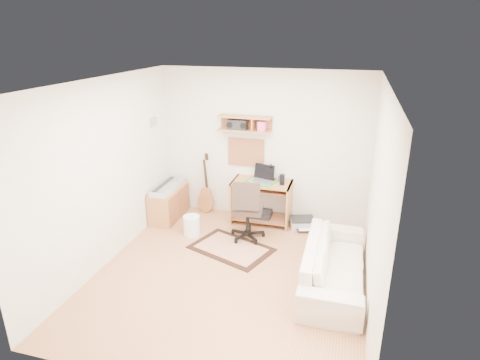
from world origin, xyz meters
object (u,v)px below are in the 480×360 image
(printer, at_px, (302,223))
(cabinet, at_px, (169,203))
(desk, at_px, (261,202))
(task_chair, at_px, (248,209))
(sofa, at_px, (335,257))

(printer, bearing_deg, cabinet, 167.69)
(desk, bearing_deg, cabinet, -170.68)
(task_chair, height_order, sofa, task_chair)
(desk, xyz_separation_m, cabinet, (-1.63, -0.27, -0.10))
(desk, bearing_deg, sofa, -49.14)
(desk, xyz_separation_m, printer, (0.72, -0.02, -0.29))
(printer, relative_size, sofa, 0.21)
(sofa, bearing_deg, task_chair, 57.68)
(desk, height_order, printer, desk)
(desk, distance_m, sofa, 2.04)
(cabinet, bearing_deg, printer, 6.01)
(desk, bearing_deg, task_chair, -96.91)
(cabinet, xyz_separation_m, printer, (2.35, 0.25, -0.19))
(task_chair, relative_size, sofa, 0.53)
(desk, xyz_separation_m, task_chair, (-0.08, -0.65, 0.15))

